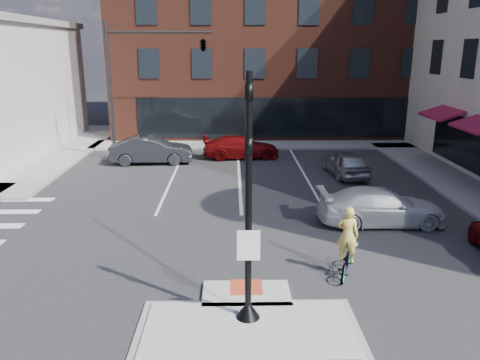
{
  "coord_description": "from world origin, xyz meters",
  "views": [
    {
      "loc": [
        -0.38,
        -9.86,
        6.59
      ],
      "look_at": [
        -0.1,
        6.25,
        2.0
      ],
      "focal_mm": 35.0,
      "sensor_mm": 36.0,
      "label": 1
    }
  ],
  "objects_px": {
    "bg_car_dark": "(151,150)",
    "white_pickup": "(381,207)",
    "bg_car_red": "(241,147)",
    "bg_car_silver": "(345,163)",
    "cyclist": "(346,253)"
  },
  "relations": [
    {
      "from": "bg_car_dark",
      "to": "white_pickup",
      "type": "bearing_deg",
      "value": -137.13
    },
    {
      "from": "bg_car_dark",
      "to": "bg_car_red",
      "type": "distance_m",
      "value": 5.42
    },
    {
      "from": "bg_car_silver",
      "to": "bg_car_red",
      "type": "bearing_deg",
      "value": -44.22
    },
    {
      "from": "bg_car_dark",
      "to": "bg_car_silver",
      "type": "height_order",
      "value": "bg_car_dark"
    },
    {
      "from": "bg_car_dark",
      "to": "bg_car_silver",
      "type": "relative_size",
      "value": 1.2
    },
    {
      "from": "white_pickup",
      "to": "bg_car_dark",
      "type": "relative_size",
      "value": 1.02
    },
    {
      "from": "bg_car_dark",
      "to": "cyclist",
      "type": "xyz_separation_m",
      "value": [
        8.1,
        -14.2,
        -0.05
      ]
    },
    {
      "from": "white_pickup",
      "to": "bg_car_red",
      "type": "distance_m",
      "value": 12.41
    },
    {
      "from": "white_pickup",
      "to": "cyclist",
      "type": "xyz_separation_m",
      "value": [
        -2.34,
        -4.2,
        0.03
      ]
    },
    {
      "from": "white_pickup",
      "to": "cyclist",
      "type": "relative_size",
      "value": 2.22
    },
    {
      "from": "bg_car_red",
      "to": "cyclist",
      "type": "bearing_deg",
      "value": -173.77
    },
    {
      "from": "bg_car_silver",
      "to": "bg_car_red",
      "type": "height_order",
      "value": "bg_car_silver"
    },
    {
      "from": "bg_car_red",
      "to": "bg_car_dark",
      "type": "bearing_deg",
      "value": 99.6
    },
    {
      "from": "white_pickup",
      "to": "bg_car_silver",
      "type": "xyz_separation_m",
      "value": [
        0.29,
        7.06,
        -0.02
      ]
    },
    {
      "from": "white_pickup",
      "to": "cyclist",
      "type": "bearing_deg",
      "value": 149.63
    }
  ]
}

